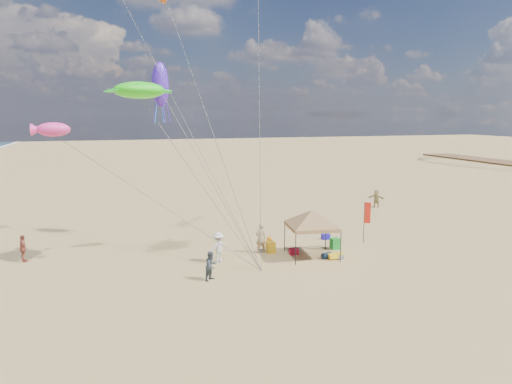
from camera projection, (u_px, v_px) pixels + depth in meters
The scene contains 19 objects.
ground at pixel (273, 274), 25.10m from camera, with size 280.00×280.00×0.00m, color tan.
canopy_tent at pixel (312, 212), 27.63m from camera, with size 5.38×5.38×3.34m.
feather_flag at pixel (367, 215), 30.82m from camera, with size 0.41×0.17×2.81m.
cooler_red at pixel (294, 251), 28.53m from camera, with size 0.54×0.38×0.38m, color #AD0D25.
cooler_blue at pixel (326, 237), 32.01m from camera, with size 0.54×0.38×0.38m, color #1E15B1.
bag_navy at pixel (327, 255), 27.76m from camera, with size 0.36×0.36×0.60m, color #0D1E3B.
bag_orange at pixel (269, 240), 31.22m from camera, with size 0.36×0.36×0.60m, color orange.
chair_green at pixel (335, 244), 29.69m from camera, with size 0.50×0.50×0.70m, color #198D28.
chair_yellow at pixel (271, 247), 28.82m from camera, with size 0.50×0.50×0.70m, color gold.
crate_grey at pixel (340, 257), 27.62m from camera, with size 0.34×0.30×0.28m, color slate.
beach_cart at pixel (335, 256), 27.65m from camera, with size 0.90×0.50×0.24m, color yellow.
person_near_a at pixel (261, 238), 28.74m from camera, with size 0.68×0.45×1.87m, color tan.
person_near_b at pixel (211, 266), 24.01m from camera, with size 0.75×0.58×1.54m, color #37414C.
person_near_c at pixel (218, 247), 26.93m from camera, with size 1.15×0.66×1.78m, color silver.
person_far_a at pixel (23, 249), 27.00m from camera, with size 0.94×0.39×1.60m, color #AC5442.
person_far_c at pixel (376, 198), 42.78m from camera, with size 1.61×0.51×1.74m, color tan.
turtle_kite at pixel (139, 90), 24.38m from camera, with size 2.69×2.15×0.90m, color #2BEF19.
fish_kite at pixel (54, 129), 25.89m from camera, with size 1.79×0.90×0.80m, color #FF3598.
squid_kite at pixel (160, 85), 30.16m from camera, with size 1.11×1.11×2.88m, color #4E23CD.
Camera 1 is at (-8.14, -22.62, 8.49)m, focal length 32.67 mm.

